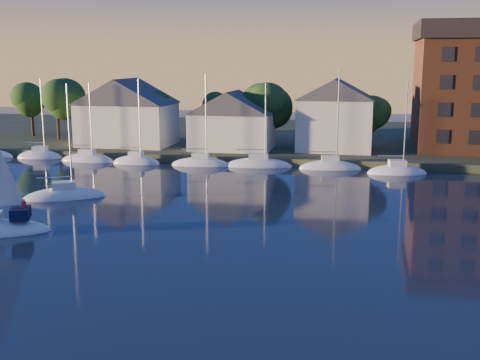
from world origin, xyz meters
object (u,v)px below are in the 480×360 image
(clubhouse_east, at_px, (335,114))
(drifting_sailboat_left, at_px, (65,197))
(clubhouse_centre, at_px, (232,119))
(clubhouse_west, at_px, (127,111))

(clubhouse_east, relative_size, drifting_sailboat_left, 0.86)
(clubhouse_centre, bearing_deg, clubhouse_east, 8.13)
(clubhouse_west, relative_size, clubhouse_centre, 1.18)
(clubhouse_centre, xyz_separation_m, drifting_sailboat_left, (-10.34, -28.93, -5.04))
(clubhouse_east, bearing_deg, clubhouse_centre, -171.87)
(clubhouse_centre, relative_size, drifting_sailboat_left, 0.95)
(clubhouse_centre, relative_size, clubhouse_east, 1.10)
(clubhouse_west, bearing_deg, clubhouse_centre, -3.58)
(clubhouse_west, height_order, clubhouse_centre, clubhouse_west)
(clubhouse_west, relative_size, clubhouse_east, 1.30)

